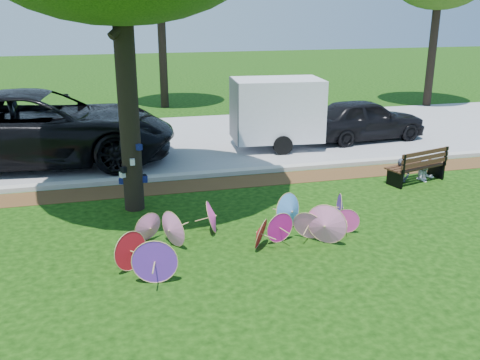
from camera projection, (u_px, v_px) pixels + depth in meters
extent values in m
plane|color=black|center=(241.00, 263.00, 9.60)|extent=(90.00, 90.00, 0.00)
cube|color=#472D16|center=(197.00, 185.00, 13.74)|extent=(90.00, 1.00, 0.01)
cube|color=#B7B5AD|center=(192.00, 175.00, 14.37)|extent=(90.00, 0.30, 0.12)
cube|color=gray|center=(172.00, 141.00, 18.21)|extent=(90.00, 8.00, 0.01)
cylinder|color=black|center=(128.00, 94.00, 11.39)|extent=(0.44, 0.44, 5.20)
cone|color=purple|center=(341.00, 207.00, 11.39)|extent=(0.31, 0.63, 0.62)
cone|color=pink|center=(326.00, 225.00, 10.23)|extent=(0.72, 0.67, 0.82)
cone|color=pink|center=(309.00, 224.00, 10.50)|extent=(0.65, 0.60, 0.63)
cone|color=red|center=(129.00, 250.00, 9.30)|extent=(0.66, 0.55, 0.72)
cone|color=#CE1689|center=(279.00, 227.00, 10.38)|extent=(0.63, 0.29, 0.62)
cone|color=#FF3EAD|center=(346.00, 220.00, 10.82)|extent=(0.54, 0.31, 0.54)
cone|color=pink|center=(149.00, 227.00, 10.40)|extent=(0.62, 0.46, 0.61)
cone|color=pink|center=(171.00, 230.00, 10.14)|extent=(0.49, 0.71, 0.73)
cone|color=#4C94E2|center=(290.00, 212.00, 10.95)|extent=(0.76, 0.61, 0.78)
cone|color=red|center=(259.00, 233.00, 10.12)|extent=(0.53, 0.64, 0.61)
cone|color=purple|center=(155.00, 261.00, 8.84)|extent=(0.78, 0.25, 0.78)
cone|color=#FF3EAD|center=(213.00, 216.00, 10.83)|extent=(0.43, 0.72, 0.68)
imported|color=black|center=(41.00, 127.00, 15.40)|extent=(7.91, 4.19, 2.12)
imported|color=black|center=(364.00, 119.00, 18.20)|extent=(4.29, 2.03, 1.42)
cube|color=silver|center=(277.00, 109.00, 17.00)|extent=(2.89, 1.98, 2.52)
imported|color=#333845|center=(403.00, 160.00, 13.84)|extent=(0.46, 0.32, 1.21)
imported|color=silver|center=(427.00, 160.00, 14.03)|extent=(0.55, 0.44, 1.09)
cylinder|color=black|center=(163.00, 51.00, 23.54)|extent=(0.36, 0.36, 5.00)
cylinder|color=black|center=(432.00, 50.00, 23.92)|extent=(0.36, 0.36, 5.00)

